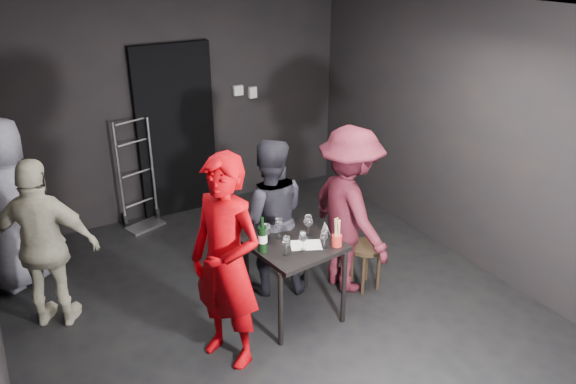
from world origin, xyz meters
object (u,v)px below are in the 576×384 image
man_maroon (350,203)px  wine_bottle (263,238)px  breadstick_cup (337,233)px  server_red (225,245)px  woman_black (269,215)px  bystander_cream (45,242)px  tasting_table (294,252)px  stool (366,254)px  hand_truck (141,207)px  bystander_grey (7,192)px

man_maroon → wine_bottle: man_maroon is taller
man_maroon → breadstick_cup: size_ratio=6.57×
server_red → breadstick_cup: server_red is taller
woman_black → bystander_cream: 1.97m
tasting_table → server_red: (-0.75, -0.23, 0.40)m
stool → woman_black: bearing=150.1°
server_red → woman_black: server_red is taller
stool → wine_bottle: 1.24m
man_maroon → bystander_cream: bearing=73.4°
tasting_table → server_red: server_red is taller
server_red → wine_bottle: server_red is taller
server_red → bystander_cream: (-1.16, 1.19, -0.23)m
tasting_table → stool: size_ratio=1.60×
bystander_cream → hand_truck: bearing=-99.2°
stool → breadstick_cup: breadstick_cup is taller
hand_truck → wine_bottle: bearing=-99.9°
wine_bottle → breadstick_cup: size_ratio=1.16×
hand_truck → man_maroon: bearing=-78.0°
woman_black → man_maroon: 0.77m
stool → bystander_grey: size_ratio=0.24×
man_maroon → breadstick_cup: (-0.40, -0.37, -0.03)m
stool → man_maroon: 0.56m
man_maroon → bystander_cream: 2.72m
server_red → woman_black: (0.76, 0.72, -0.25)m
wine_bottle → bystander_grey: bearing=134.2°
woman_black → wine_bottle: size_ratio=4.98×
server_red → wine_bottle: (0.44, 0.23, -0.17)m
server_red → breadstick_cup: bearing=63.7°
stool → bystander_cream: size_ratio=0.29×
woman_black → breadstick_cup: size_ratio=5.78×
stool → breadstick_cup: bearing=-154.3°
stool → bystander_grey: (-2.91, 1.80, 0.61)m
tasting_table → bystander_cream: (-1.90, 0.97, 0.16)m
woman_black → bystander_cream: size_ratio=0.98×
hand_truck → tasting_table: hand_truck is taller
hand_truck → tasting_table: 2.59m
server_red → man_maroon: size_ratio=1.15×
woman_black → bystander_grey: size_ratio=0.81×
tasting_table → bystander_cream: 2.14m
server_red → man_maroon: server_red is taller
woman_black → man_maroon: man_maroon is taller
hand_truck → bystander_cream: size_ratio=0.80×
server_red → woman_black: 1.08m
stool → wine_bottle: (-1.14, -0.03, 0.50)m
stool → woman_black: woman_black is taller
wine_bottle → man_maroon: bearing=8.0°
man_maroon → woman_black: bearing=63.3°
server_red → bystander_cream: server_red is taller
server_red → hand_truck: bearing=152.6°
breadstick_cup → bystander_cream: bearing=151.4°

